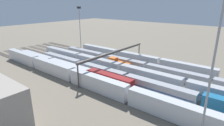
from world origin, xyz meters
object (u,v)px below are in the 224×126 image
train_on_track_0 (136,58)px  train_on_track_4 (121,70)px  train_on_track_6 (65,67)px  train_on_track_7 (73,75)px  light_mast_0 (80,22)px  train_on_track_5 (121,77)px  light_mast_1 (216,45)px  train_on_track_3 (118,65)px  train_on_track_2 (146,68)px  signal_gantry (114,54)px

train_on_track_0 → train_on_track_4: bearing=104.9°
train_on_track_6 → train_on_track_4: train_on_track_4 is taller
train_on_track_0 → train_on_track_4: 20.70m
train_on_track_7 → light_mast_0: size_ratio=3.79×
train_on_track_5 → light_mast_1: light_mast_1 is taller
train_on_track_3 → light_mast_0: 49.51m
train_on_track_3 → light_mast_1: 48.09m
train_on_track_5 → light_mast_0: (52.29, -28.54, 14.18)m
train_on_track_5 → train_on_track_4: 6.21m
train_on_track_0 → light_mast_1: size_ratio=2.22×
light_mast_0 → light_mast_1: 92.00m
train_on_track_5 → train_on_track_0: bearing=-70.3°
train_on_track_6 → train_on_track_0: train_on_track_6 is taller
train_on_track_5 → train_on_track_7: size_ratio=0.95×
train_on_track_2 → train_on_track_0: same height
light_mast_0 → train_on_track_7: bearing=134.7°
train_on_track_5 → train_on_track_4: train_on_track_4 is taller
train_on_track_6 → train_on_track_7: bearing=155.4°
train_on_track_5 → light_mast_1: 37.09m
train_on_track_2 → train_on_track_3: bearing=25.7°
train_on_track_2 → train_on_track_4: size_ratio=1.00×
train_on_track_0 → signal_gantry: 18.41m
light_mast_0 → signal_gantry: size_ratio=0.63×
train_on_track_3 → light_mast_0: (43.69, -18.54, 14.10)m
light_mast_0 → signal_gantry: bearing=154.2°
train_on_track_2 → train_on_track_5: 15.11m
train_on_track_4 → train_on_track_6: bearing=25.0°
signal_gantry → train_on_track_2: bearing=-144.8°
train_on_track_6 → train_on_track_0: bearing=-118.2°
train_on_track_5 → train_on_track_2: bearing=-96.9°
train_on_track_2 → train_on_track_5: size_ratio=1.06×
train_on_track_0 → train_on_track_4: (-5.32, 20.00, 0.59)m
train_on_track_7 → train_on_track_0: bearing=-98.4°
signal_gantry → light_mast_0: bearing=-25.8°
train_on_track_2 → light_mast_0: 57.56m
train_on_track_3 → train_on_track_0: bearing=-88.6°
light_mast_1 → signal_gantry: size_ratio=0.80×
train_on_track_5 → train_on_track_3: train_on_track_3 is taller
train_on_track_0 → light_mast_0: (43.32, -3.54, 14.24)m
train_on_track_2 → train_on_track_4: train_on_track_4 is taller
train_on_track_4 → light_mast_1: (-33.56, 17.60, 17.41)m
train_on_track_5 → signal_gantry: bearing=-40.4°
train_on_track_5 → train_on_track_7: bearing=35.3°
train_on_track_5 → light_mast_1: bearing=157.2°
train_on_track_2 → train_on_track_0: bearing=-42.8°
train_on_track_6 → light_mast_0: 45.46m
train_on_track_4 → train_on_track_7: bearing=55.0°
train_on_track_0 → train_on_track_7: size_ratio=0.75×
train_on_track_0 → light_mast_0: bearing=-4.7°
train_on_track_2 → light_mast_1: light_mast_1 is taller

